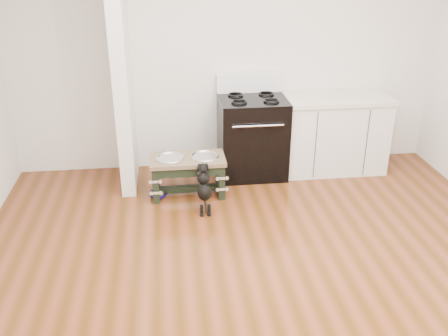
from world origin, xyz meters
TOP-DOWN VIEW (x-y plane):
  - ground at (0.00, 0.00)m, footprint 5.00×5.00m
  - room_shell at (0.00, 0.00)m, footprint 5.00×5.00m
  - partition_wall at (-1.18, 2.10)m, footprint 0.15×0.80m
  - oven_range at (0.25, 2.16)m, footprint 0.76×0.69m
  - cabinet_run at (1.23, 2.18)m, footprint 1.24×0.64m
  - dog_feeder at (-0.53, 1.69)m, footprint 0.80×0.43m
  - puppy at (-0.39, 1.32)m, footprint 0.14×0.41m
  - floor_bowl at (-0.86, 1.65)m, footprint 0.21×0.21m

SIDE VIEW (x-z plane):
  - ground at x=0.00m, z-range 0.00..0.00m
  - floor_bowl at x=-0.86m, z-range 0.00..0.06m
  - puppy at x=-0.39m, z-range 0.02..0.51m
  - dog_feeder at x=-0.53m, z-range 0.08..0.54m
  - cabinet_run at x=1.23m, z-range 0.00..0.91m
  - oven_range at x=0.25m, z-range -0.09..1.05m
  - partition_wall at x=-1.18m, z-range 0.00..2.70m
  - room_shell at x=0.00m, z-range -0.88..4.12m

